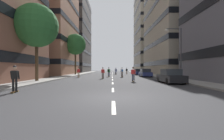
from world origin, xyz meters
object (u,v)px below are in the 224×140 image
parked_car_mid (170,77)px  street_tree_near (75,44)px  skater_2 (102,72)px  skater_5 (133,73)px  skater_7 (116,71)px  parked_car_far (138,72)px  street_tree_mid (36,26)px  streetlamp_right (178,48)px  skater_0 (108,71)px  skater_3 (14,78)px  skater_1 (126,70)px  parked_car_near (145,73)px  skater_4 (122,71)px  skater_6 (78,72)px

parked_car_mid → street_tree_near: (-15.09, 20.26, 6.61)m
skater_2 → skater_5: size_ratio=1.00×
street_tree_near → skater_7: (9.74, 1.84, -6.29)m
skater_2 → skater_7: bearing=80.7°
parked_car_far → street_tree_mid: size_ratio=0.50×
street_tree_near → streetlamp_right: street_tree_near is taller
street_tree_near → skater_0: bearing=-43.7°
skater_3 → skater_2: bearing=70.6°
skater_0 → skater_5: (3.17, -10.52, -0.03)m
skater_1 → skater_5: size_ratio=1.00×
street_tree_near → street_tree_mid: bearing=-90.0°
parked_car_mid → skater_1: (-2.12, 27.28, 0.29)m
skater_0 → skater_1: same height
parked_car_mid → skater_7: size_ratio=2.47×
street_tree_mid → skater_2: street_tree_mid is taller
parked_car_near → skater_2: (-7.75, -5.28, 0.29)m
street_tree_mid → skater_2: 11.02m
parked_car_mid → skater_7: skater_7 is taller
skater_5 → skater_2: bearing=126.3°
streetlamp_right → skater_1: 25.14m
skater_4 → skater_6: 7.77m
skater_3 → parked_car_near: bearing=56.6°
street_tree_near → parked_car_near: bearing=-26.8°
streetlamp_right → skater_3: size_ratio=3.65×
skater_1 → skater_7: 6.10m
skater_2 → skater_4: bearing=51.7°
skater_5 → skater_7: 20.21m
parked_car_far → streetlamp_right: 18.34m
parked_car_far → street_tree_near: (-15.09, -0.31, 6.61)m
parked_car_mid → street_tree_near: street_tree_near is taller
skater_3 → skater_6: (0.53, 16.74, 0.00)m
streetlamp_right → parked_car_far: bearing=96.2°
parked_car_mid → skater_4: skater_4 is taller
street_tree_near → street_tree_mid: street_tree_near is taller
skater_4 → skater_2: bearing=-128.3°
street_tree_mid → streetlamp_right: (17.03, 1.37, -2.38)m
street_tree_mid → skater_5: (11.33, 0.66, -5.53)m
street_tree_mid → skater_4: (10.60, 10.22, -5.50)m
skater_6 → skater_0: bearing=24.0°
skater_4 → skater_7: bearing=94.6°
parked_car_far → streetlamp_right: bearing=-83.8°
streetlamp_right → skater_7: 20.99m
parked_car_far → skater_1: size_ratio=2.47×
streetlamp_right → skater_0: (-8.87, 9.81, -3.12)m
parked_car_far → skater_0: bearing=-130.5°
skater_6 → street_tree_mid: bearing=-108.4°
streetlamp_right → skater_0: bearing=132.1°
street_tree_mid → skater_5: size_ratio=4.99×
streetlamp_right → skater_3: streetlamp_right is taller
parked_car_far → skater_5: size_ratio=2.47×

